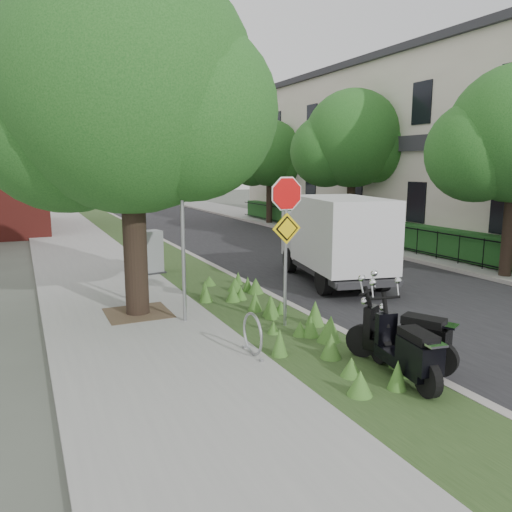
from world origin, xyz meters
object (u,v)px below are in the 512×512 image
at_px(sign_assembly, 286,221).
at_px(utility_cabinet, 147,253).
at_px(box_truck, 335,235).
at_px(scooter_near, 412,343).
at_px(scooter_far, 410,357).

height_order(sign_assembly, utility_cabinet, sign_assembly).
bearing_deg(box_truck, scooter_near, -113.29).
relative_size(scooter_near, utility_cabinet, 1.33).
bearing_deg(box_truck, sign_assembly, -136.40).
bearing_deg(box_truck, scooter_far, -115.08).
xyz_separation_m(scooter_far, box_truck, (3.09, 6.59, 0.86)).
bearing_deg(sign_assembly, scooter_far, -83.87).
relative_size(sign_assembly, scooter_far, 1.72).
bearing_deg(utility_cabinet, scooter_near, -76.68).
distance_m(sign_assembly, scooter_far, 3.77).
height_order(sign_assembly, box_truck, sign_assembly).
xyz_separation_m(box_truck, utility_cabinet, (-4.84, 3.13, -0.66)).
relative_size(scooter_far, utility_cabinet, 1.42).
xyz_separation_m(sign_assembly, scooter_far, (0.36, -3.31, -1.77)).
distance_m(scooter_far, utility_cabinet, 9.88).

